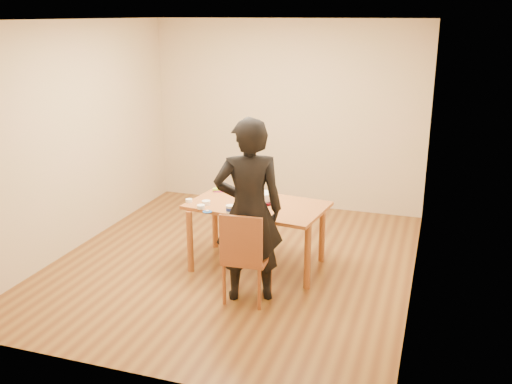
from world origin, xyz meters
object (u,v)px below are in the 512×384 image
(dining_chair, at_px, (247,258))
(cake_plate, at_px, (263,201))
(cake, at_px, (263,197))
(person, at_px, (249,211))
(dining_table, at_px, (257,205))

(dining_chair, bearing_deg, cake_plate, 94.29)
(cake, distance_m, person, 0.84)
(dining_chair, relative_size, cake, 1.90)
(dining_chair, xyz_separation_m, cake, (-0.11, 0.86, 0.36))
(cake_plate, distance_m, person, 0.84)
(dining_table, bearing_deg, dining_chair, -71.59)
(cake_plate, distance_m, cake, 0.05)
(cake_plate, height_order, cake, cake)
(dining_table, distance_m, cake_plate, 0.10)
(dining_table, bearing_deg, person, -70.93)
(cake, xyz_separation_m, person, (0.11, -0.82, 0.12))
(dining_table, xyz_separation_m, person, (0.15, -0.73, 0.20))
(dining_table, relative_size, cake, 6.60)
(dining_table, distance_m, dining_chair, 0.84)
(cake_plate, relative_size, person, 0.17)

